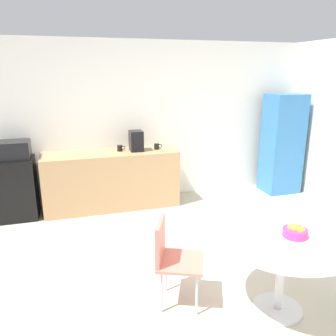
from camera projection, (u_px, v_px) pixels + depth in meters
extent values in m
plane|color=beige|center=(200.00, 304.00, 3.20)|extent=(6.00, 6.00, 0.00)
cube|color=white|center=(135.00, 122.00, 5.60)|extent=(6.00, 0.10, 2.60)
cube|color=tan|center=(112.00, 180.00, 5.39)|extent=(2.09, 0.60, 0.90)
cube|color=black|center=(17.00, 188.00, 5.01)|extent=(0.54, 0.54, 0.90)
cube|color=black|center=(12.00, 150.00, 4.85)|extent=(0.48, 0.38, 0.26)
cube|color=#3372B2|center=(282.00, 144.00, 6.01)|extent=(0.60, 0.50, 1.74)
cylinder|color=silver|center=(277.00, 308.00, 3.12)|extent=(0.44, 0.44, 0.03)
cylinder|color=silver|center=(281.00, 273.00, 3.02)|extent=(0.08, 0.08, 0.72)
cylinder|color=white|center=(285.00, 237.00, 2.92)|extent=(1.15, 1.15, 0.03)
cylinder|color=silver|center=(198.00, 274.00, 3.31)|extent=(0.02, 0.02, 0.42)
cylinder|color=silver|center=(197.00, 294.00, 3.01)|extent=(0.02, 0.02, 0.42)
cylinder|color=silver|center=(166.00, 272.00, 3.34)|extent=(0.02, 0.02, 0.42)
cylinder|color=silver|center=(162.00, 292.00, 3.04)|extent=(0.02, 0.02, 0.42)
cube|color=#DB7260|center=(181.00, 261.00, 3.11)|extent=(0.55, 0.55, 0.03)
cube|color=#DB7260|center=(160.00, 240.00, 3.08)|extent=(0.19, 0.36, 0.38)
cylinder|color=#D8338C|center=(295.00, 233.00, 2.90)|extent=(0.21, 0.21, 0.07)
sphere|color=#66B233|center=(291.00, 228.00, 2.90)|extent=(0.07, 0.07, 0.07)
sphere|color=yellow|center=(295.00, 229.00, 2.89)|extent=(0.07, 0.07, 0.07)
sphere|color=yellow|center=(301.00, 230.00, 2.86)|extent=(0.07, 0.07, 0.07)
sphere|color=#66B233|center=(295.00, 228.00, 2.90)|extent=(0.07, 0.07, 0.07)
cylinder|color=black|center=(120.00, 148.00, 5.34)|extent=(0.08, 0.08, 0.09)
torus|color=black|center=(123.00, 148.00, 5.36)|extent=(0.06, 0.01, 0.06)
cylinder|color=black|center=(157.00, 146.00, 5.46)|extent=(0.08, 0.08, 0.09)
torus|color=black|center=(160.00, 146.00, 5.48)|extent=(0.06, 0.01, 0.06)
cube|color=black|center=(136.00, 141.00, 5.33)|extent=(0.20, 0.24, 0.32)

